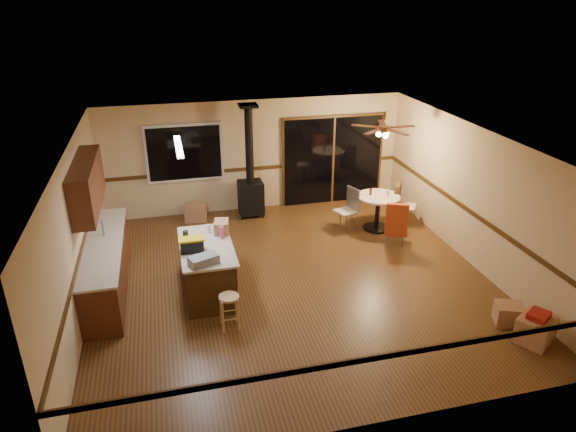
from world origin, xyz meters
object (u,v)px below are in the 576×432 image
object	(u,v)px
blue_bucket	(228,298)
toolbox_grey	(204,260)
box_corner_a	(536,329)
box_corner_b	(509,314)
chair_left	(350,204)
chair_near	(396,220)
bar_stool	(230,312)
chair_right	(398,199)
box_under_window	(196,212)
kitchen_island	(208,268)
toolbox_black	(192,246)
dining_table	(378,206)
wood_stove	(251,186)

from	to	relation	value
blue_bucket	toolbox_grey	bearing A→B (deg)	-155.09
box_corner_a	box_corner_b	distance (m)	0.50
chair_left	box_corner_a	size ratio (longest dim) A/B	0.95
blue_bucket	chair_near	world-z (taller)	chair_near
blue_bucket	box_corner_a	xyz separation A→B (m)	(4.33, -2.11, 0.10)
bar_stool	box_corner_b	world-z (taller)	bar_stool
chair_left	box_corner_a	distance (m)	4.60
chair_right	box_under_window	size ratio (longest dim) A/B	1.46
kitchen_island	bar_stool	distance (m)	1.16
toolbox_black	box_under_window	world-z (taller)	toolbox_black
blue_bucket	dining_table	distance (m)	4.19
dining_table	box_corner_b	xyz separation A→B (m)	(0.65, -3.75, -0.37)
bar_stool	kitchen_island	bearing A→B (deg)	100.57
box_under_window	toolbox_black	bearing A→B (deg)	-94.72
toolbox_black	blue_bucket	bearing A→B (deg)	-30.81
kitchen_island	box_under_window	xyz separation A→B (m)	(0.03, 3.10, -0.26)
wood_stove	bar_stool	bearing A→B (deg)	-104.59
box_corner_b	box_under_window	bearing A→B (deg)	130.77
toolbox_grey	toolbox_black	distance (m)	0.49
toolbox_grey	bar_stool	bearing A→B (deg)	-58.41
kitchen_island	box_corner_b	distance (m)	4.97
chair_left	chair_right	xyz separation A→B (m)	(1.15, 0.02, 0.01)
toolbox_black	bar_stool	xyz separation A→B (m)	(0.45, -0.97, -0.72)
wood_stove	kitchen_island	bearing A→B (deg)	-113.09
toolbox_black	chair_left	size ratio (longest dim) A/B	0.73
box_corner_b	blue_bucket	bearing A→B (deg)	159.05
kitchen_island	box_corner_b	bearing A→B (deg)	-24.86
blue_bucket	chair_near	bearing A→B (deg)	19.28
chair_near	box_under_window	size ratio (longest dim) A/B	1.46
kitchen_island	chair_right	size ratio (longest dim) A/B	2.40
wood_stove	box_corner_a	size ratio (longest dim) A/B	4.64
chair_left	toolbox_black	bearing A→B (deg)	-150.65
toolbox_grey	toolbox_black	bearing A→B (deg)	107.09
toolbox_grey	dining_table	distance (m)	4.59
dining_table	box_under_window	xyz separation A→B (m)	(-3.82, 1.43, -0.34)
blue_bucket	box_corner_b	distance (m)	4.53
wood_stove	box_corner_a	bearing A→B (deg)	-59.61
wood_stove	chair_right	distance (m)	3.34
toolbox_grey	chair_near	distance (m)	4.24
blue_bucket	chair_left	world-z (taller)	chair_left
toolbox_black	chair_left	world-z (taller)	toolbox_black
wood_stove	toolbox_black	world-z (taller)	wood_stove
wood_stove	chair_near	size ratio (longest dim) A/B	3.60
toolbox_grey	chair_near	world-z (taller)	toolbox_grey
box_under_window	dining_table	bearing A→B (deg)	-20.53
chair_near	box_corner_b	distance (m)	2.98
dining_table	box_under_window	bearing A→B (deg)	159.47
chair_left	dining_table	bearing A→B (deg)	-12.57
dining_table	box_corner_a	distance (m)	4.32
toolbox_black	wood_stove	bearing A→B (deg)	64.37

